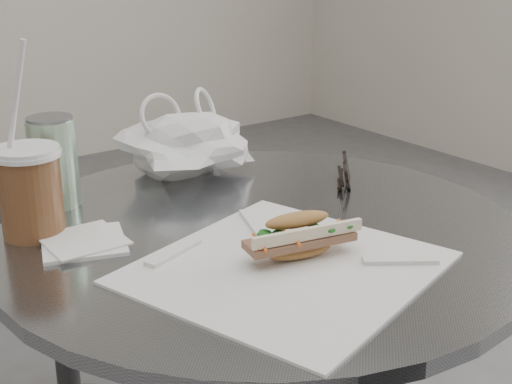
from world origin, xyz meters
TOP-DOWN VIEW (x-y plane):
  - chair_far at (-0.08, 0.91)m, footprint 0.34×0.36m
  - sandwich_paper at (-0.06, 0.07)m, footprint 0.43×0.41m
  - banh_mi at (-0.03, 0.08)m, footprint 0.19×0.10m
  - iced_coffee at (-0.27, 0.37)m, footprint 0.09×0.09m
  - sunglasses at (0.23, 0.27)m, footprint 0.09×0.09m
  - plastic_bag at (0.04, 0.45)m, footprint 0.26×0.24m
  - napkin_stack at (-0.23, 0.29)m, footprint 0.14×0.14m
  - drink_can at (-0.20, 0.46)m, footprint 0.07×0.07m

SIDE VIEW (x-z plane):
  - chair_far at x=-0.08m, z-range -0.03..0.62m
  - sandwich_paper at x=-0.06m, z-range 0.74..0.74m
  - napkin_stack at x=-0.23m, z-range 0.74..0.75m
  - sunglasses at x=0.23m, z-range 0.73..0.78m
  - banh_mi at x=-0.03m, z-range 0.74..0.80m
  - plastic_bag at x=0.04m, z-range 0.74..0.85m
  - iced_coffee at x=-0.27m, z-range 0.67..0.94m
  - drink_can at x=-0.20m, z-range 0.74..0.88m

